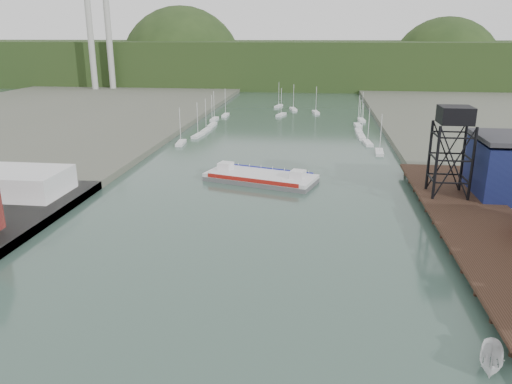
# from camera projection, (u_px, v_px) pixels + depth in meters

# --- Properties ---
(east_pier) EXTENTS (14.00, 70.00, 2.45)m
(east_pier) POSITION_uv_depth(u_px,v_px,m) (478.00, 221.00, 78.66)
(east_pier) COLOR black
(east_pier) RESTS_ON ground
(white_shed) EXTENTS (18.00, 12.00, 4.50)m
(white_shed) POSITION_uv_depth(u_px,v_px,m) (16.00, 182.00, 92.51)
(white_shed) COLOR silver
(white_shed) RESTS_ON west_quay
(lift_tower) EXTENTS (6.50, 6.50, 16.00)m
(lift_tower) POSITION_uv_depth(u_px,v_px,m) (455.00, 121.00, 87.05)
(lift_tower) COLOR black
(lift_tower) RESTS_ON east_pier
(marina_sailboats) EXTENTS (57.71, 92.65, 0.90)m
(marina_sailboats) POSITION_uv_depth(u_px,v_px,m) (286.00, 125.00, 171.95)
(marina_sailboats) COLOR silver
(marina_sailboats) RESTS_ON ground
(smokestacks) EXTENTS (11.20, 8.20, 60.00)m
(smokestacks) POSITION_uv_depth(u_px,v_px,m) (100.00, 34.00, 264.65)
(smokestacks) COLOR #A8A8A2
(smokestacks) RESTS_ON ground
(distant_hills) EXTENTS (500.00, 120.00, 80.00)m
(distant_hills) POSITION_uv_depth(u_px,v_px,m) (297.00, 66.00, 323.46)
(distant_hills) COLOR #203116
(distant_hills) RESTS_ON ground
(chain_ferry) EXTENTS (24.89, 15.54, 3.34)m
(chain_ferry) POSITION_uv_depth(u_px,v_px,m) (261.00, 177.00, 106.31)
(chain_ferry) COLOR #545457
(chain_ferry) RESTS_ON ground
(motorboat) EXTENTS (3.79, 5.87, 2.12)m
(motorboat) POSITION_uv_depth(u_px,v_px,m) (492.00, 360.00, 46.47)
(motorboat) COLOR silver
(motorboat) RESTS_ON ground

